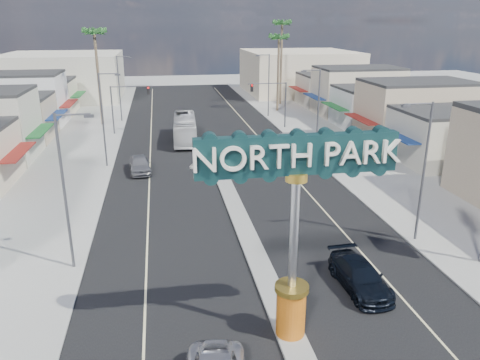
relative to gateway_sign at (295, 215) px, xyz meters
name	(u,v)px	position (x,y,z in m)	size (l,w,h in m)	color
ground	(215,162)	(0.00, 28.02, -5.93)	(160.00, 160.00, 0.00)	gray
road	(215,162)	(0.00, 28.02, -5.92)	(20.00, 120.00, 0.01)	black
median_island	(243,226)	(0.00, 12.02, -5.85)	(1.30, 30.00, 0.16)	gray
sidewalk_left	(71,168)	(-14.00, 28.02, -5.87)	(8.00, 120.00, 0.12)	gray
sidewalk_right	(346,155)	(14.00, 28.02, -5.87)	(8.00, 120.00, 0.12)	gray
storefront_row_right	(382,104)	(24.00, 41.02, -2.93)	(12.00, 42.00, 6.00)	#B7B29E
backdrop_far_left	(64,76)	(-22.00, 73.02, -1.93)	(20.00, 20.00, 8.00)	#B7B29E
backdrop_far_right	(299,72)	(22.00, 73.02, -1.93)	(20.00, 20.00, 8.00)	beige
gateway_sign	(295,215)	(0.00, 0.00, 0.00)	(8.20, 1.50, 9.15)	orange
traffic_signal_left	(127,100)	(-9.18, 42.02, -1.65)	(5.09, 0.45, 6.00)	#47474C
traffic_signal_right	(272,96)	(9.18, 42.02, -1.65)	(5.09, 0.45, 6.00)	#47474C
streetlight_l_near	(67,185)	(-10.43, 8.02, -0.86)	(2.03, 0.22, 9.00)	#47474C
streetlight_l_mid	(104,115)	(-10.43, 28.02, -0.86)	(2.03, 0.22, 9.00)	#47474C
streetlight_l_far	(120,85)	(-10.43, 50.02, -0.86)	(2.03, 0.22, 9.00)	#47474C
streetlight_r_near	(422,166)	(10.43, 8.02, -0.86)	(2.03, 0.22, 9.00)	#47474C
streetlight_r_mid	(317,109)	(10.43, 28.02, -0.86)	(2.03, 0.22, 9.00)	#47474C
streetlight_r_far	(268,82)	(10.43, 50.02, -0.86)	(2.03, 0.22, 9.00)	#47474C
palm_left_far	(95,37)	(-13.00, 48.02, 5.57)	(2.60, 2.60, 13.10)	brown
palm_right_mid	(279,41)	(13.00, 54.02, 4.67)	(2.60, 2.60, 12.10)	brown
palm_right_far	(282,28)	(15.00, 60.02, 6.46)	(2.60, 2.60, 14.10)	brown
suv_right	(360,276)	(4.69, 3.23, -5.21)	(2.02, 4.96, 1.44)	black
car_parked_left	(140,164)	(-7.38, 25.78, -5.14)	(1.87, 4.64, 1.58)	slate
car_parked_right	(290,140)	(9.00, 32.42, -5.18)	(1.57, 4.51, 1.49)	silver
city_bus	(185,129)	(-2.45, 37.26, -4.45)	(2.49, 10.62, 2.96)	silver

